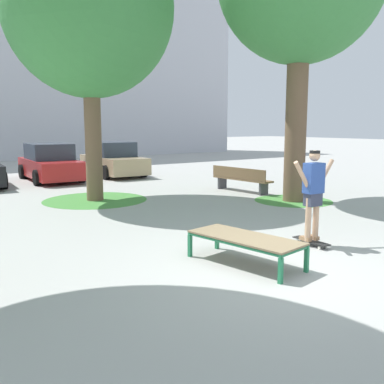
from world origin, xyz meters
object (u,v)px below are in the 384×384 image
tree_mid_back (89,8)px  car_tan (113,160)px  skater (313,189)px  car_red (50,163)px  park_bench (241,179)px  skateboard (311,241)px  skate_box (245,239)px

tree_mid_back → car_tan: size_ratio=1.89×
skater → car_red: size_ratio=0.40×
park_bench → skater: bearing=-120.0°
skater → park_bench: skater is taller
skateboard → car_tan: size_ratio=0.19×
skateboard → tree_mid_back: bearing=100.7°
car_red → park_bench: 8.07m
skate_box → skater: size_ratio=1.18×
skate_box → car_red: bearing=86.2°
skateboard → skater: size_ratio=0.48×
skater → skate_box: bearing=-175.8°
skate_box → car_red: (0.84, 12.77, 0.28)m
park_bench → car_red: bearing=122.3°
car_red → car_tan: same height
skate_box → tree_mid_back: bearing=86.5°
skate_box → car_tan: 13.50m
skater → skateboard: bearing=-94.3°
skater → tree_mid_back: size_ratio=0.21×
car_tan → park_bench: bearing=-78.5°
skater → tree_mid_back: (-1.34, 7.09, 4.45)m
skateboard → car_tan: car_tan is taller
skate_box → skateboard: bearing=4.1°
skater → park_bench: 6.76m
skate_box → park_bench: bearing=49.2°
skateboard → car_red: bearing=94.2°
skateboard → park_bench: park_bench is taller
skate_box → car_tan: bearing=74.0°
skateboard → park_bench: (3.37, 5.83, 0.37)m
skater → car_tan: bearing=81.4°
skate_box → skater: skater is taller
car_red → skateboard: bearing=-85.8°
tree_mid_back → car_red: 7.37m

